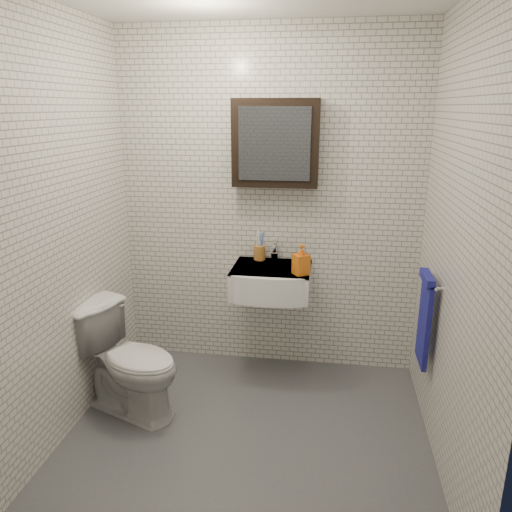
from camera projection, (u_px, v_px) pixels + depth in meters
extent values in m
cube|color=#4D4F54|center=(247.00, 436.00, 3.06)|extent=(2.20, 2.00, 0.01)
cube|color=silver|center=(269.00, 205.00, 3.65)|extent=(2.20, 0.02, 2.50)
cube|color=silver|center=(197.00, 312.00, 1.76)|extent=(2.20, 0.02, 2.50)
cube|color=silver|center=(57.00, 233.00, 2.86)|extent=(0.02, 2.00, 2.50)
cube|color=silver|center=(458.00, 248.00, 2.54)|extent=(0.02, 2.00, 2.50)
cube|color=white|center=(272.00, 280.00, 3.57)|extent=(0.55, 0.45, 0.20)
cylinder|color=silver|center=(272.00, 268.00, 3.57)|extent=(0.31, 0.31, 0.02)
cylinder|color=silver|center=(272.00, 267.00, 3.56)|extent=(0.04, 0.04, 0.01)
cube|color=white|center=(272.00, 268.00, 3.54)|extent=(0.55, 0.45, 0.01)
cylinder|color=silver|center=(274.00, 256.00, 3.69)|extent=(0.06, 0.06, 0.06)
cylinder|color=silver|center=(275.00, 249.00, 3.67)|extent=(0.03, 0.03, 0.08)
cylinder|color=silver|center=(274.00, 247.00, 3.61)|extent=(0.02, 0.12, 0.02)
cube|color=silver|center=(275.00, 240.00, 3.69)|extent=(0.02, 0.09, 0.01)
cube|color=black|center=(276.00, 143.00, 3.45)|extent=(0.60, 0.14, 0.60)
cube|color=#3F444C|center=(274.00, 144.00, 3.37)|extent=(0.49, 0.01, 0.49)
cylinder|color=silver|center=(431.00, 281.00, 2.97)|extent=(0.02, 0.30, 0.02)
cylinder|color=silver|center=(431.00, 274.00, 3.08)|extent=(0.04, 0.02, 0.02)
cylinder|color=silver|center=(439.00, 288.00, 2.84)|extent=(0.04, 0.02, 0.02)
cube|color=#25229C|center=(424.00, 322.00, 3.05)|extent=(0.03, 0.26, 0.54)
cube|color=#25229C|center=(427.00, 278.00, 2.96)|extent=(0.05, 0.26, 0.05)
cylinder|color=#A56829|center=(260.00, 253.00, 3.70)|extent=(0.10, 0.10, 0.11)
cylinder|color=white|center=(257.00, 244.00, 3.67)|extent=(0.02, 0.03, 0.20)
cylinder|color=#3E70C8|center=(261.00, 245.00, 3.67)|extent=(0.02, 0.02, 0.18)
cylinder|color=white|center=(259.00, 242.00, 3.69)|extent=(0.02, 0.04, 0.21)
cylinder|color=#3E70C8|center=(262.00, 244.00, 3.69)|extent=(0.03, 0.04, 0.19)
imported|color=orange|center=(301.00, 259.00, 3.36)|extent=(0.13, 0.13, 0.21)
imported|color=silver|center=(129.00, 361.00, 3.23)|extent=(0.82, 0.65, 0.73)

